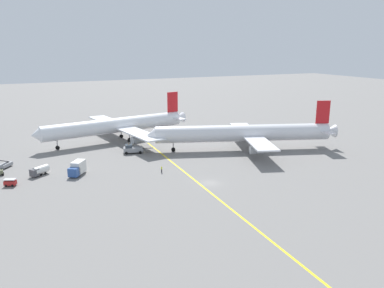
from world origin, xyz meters
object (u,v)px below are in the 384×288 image
(airliner_at_gate_left, at_px, (117,126))
(gse_baggage_cart_trailing, at_px, (10,182))
(gse_belt_loader_portside, at_px, (5,165))
(airliner_being_pushed, at_px, (244,133))
(gse_fuel_bowser_stubby, at_px, (39,170))
(ground_crew_wing_walker_right, at_px, (162,169))
(gse_catering_truck_tall, at_px, (77,168))
(pushback_tug, at_px, (132,149))

(airliner_at_gate_left, bearing_deg, gse_baggage_cart_trailing, -135.41)
(gse_belt_loader_portside, bearing_deg, airliner_being_pushed, -9.07)
(gse_belt_loader_portside, xyz_separation_m, gse_fuel_bowser_stubby, (8.04, -10.95, 0.51))
(gse_fuel_bowser_stubby, height_order, ground_crew_wing_walker_right, gse_fuel_bowser_stubby)
(gse_baggage_cart_trailing, relative_size, gse_fuel_bowser_stubby, 0.62)
(airliner_being_pushed, height_order, gse_catering_truck_tall, airliner_being_pushed)
(airliner_at_gate_left, bearing_deg, gse_fuel_bowser_stubby, -133.95)
(pushback_tug, relative_size, ground_crew_wing_walker_right, 5.27)
(airliner_being_pushed, relative_size, ground_crew_wing_walker_right, 33.89)
(gse_fuel_bowser_stubby, bearing_deg, pushback_tug, 21.42)
(airliner_at_gate_left, distance_m, pushback_tug, 17.94)
(pushback_tug, xyz_separation_m, ground_crew_wing_walker_right, (1.66, -21.68, -0.39))
(pushback_tug, relative_size, gse_belt_loader_portside, 1.93)
(airliner_at_gate_left, height_order, pushback_tug, airliner_at_gate_left)
(pushback_tug, distance_m, gse_fuel_bowser_stubby, 29.76)
(gse_belt_loader_portside, height_order, gse_baggage_cart_trailing, gse_belt_loader_portside)
(gse_baggage_cart_trailing, bearing_deg, gse_catering_truck_tall, 6.24)
(gse_catering_truck_tall, bearing_deg, pushback_tug, 37.63)
(gse_fuel_bowser_stubby, bearing_deg, gse_catering_truck_tall, -21.57)
(gse_baggage_cart_trailing, bearing_deg, airliner_being_pushed, 4.32)
(pushback_tug, height_order, gse_belt_loader_portside, pushback_tug)
(pushback_tug, bearing_deg, gse_fuel_bowser_stubby, -158.58)
(gse_fuel_bowser_stubby, distance_m, ground_crew_wing_walker_right, 31.30)
(airliner_at_gate_left, xyz_separation_m, gse_belt_loader_portside, (-35.33, -17.35, -4.67))
(gse_fuel_bowser_stubby, bearing_deg, gse_baggage_cart_trailing, -142.11)
(airliner_being_pushed, bearing_deg, gse_catering_truck_tall, -176.26)
(ground_crew_wing_walker_right, bearing_deg, airliner_at_gate_left, 93.05)
(airliner_at_gate_left, distance_m, ground_crew_wing_walker_right, 39.44)
(gse_belt_loader_portside, xyz_separation_m, gse_catering_truck_tall, (17.04, -14.51, 0.93))
(airliner_at_gate_left, height_order, gse_catering_truck_tall, airliner_at_gate_left)
(gse_fuel_bowser_stubby, bearing_deg, airliner_being_pushed, -0.12)
(ground_crew_wing_walker_right, bearing_deg, pushback_tug, 94.39)
(airliner_at_gate_left, relative_size, gse_fuel_bowser_stubby, 10.97)
(pushback_tug, relative_size, gse_baggage_cart_trailing, 2.94)
(pushback_tug, bearing_deg, airliner_at_gate_left, 91.39)
(pushback_tug, height_order, gse_catering_truck_tall, gse_catering_truck_tall)
(airliner_at_gate_left, distance_m, gse_belt_loader_portside, 39.64)
(airliner_at_gate_left, distance_m, gse_fuel_bowser_stubby, 39.53)
(gse_fuel_bowser_stubby, relative_size, gse_catering_truck_tall, 0.82)
(airliner_at_gate_left, relative_size, ground_crew_wing_walker_right, 31.93)
(pushback_tug, height_order, ground_crew_wing_walker_right, pushback_tug)
(gse_belt_loader_portside, height_order, ground_crew_wing_walker_right, gse_belt_loader_portside)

